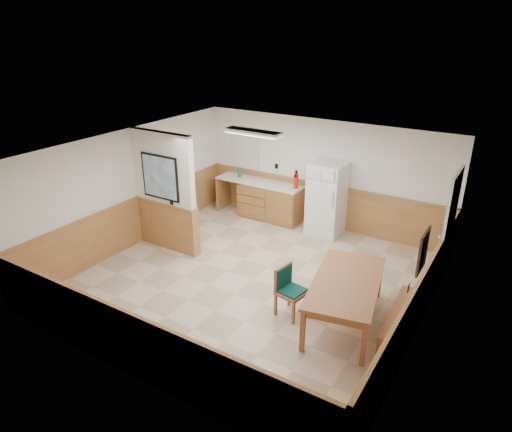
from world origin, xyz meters
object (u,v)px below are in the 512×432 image
Objects in this scene: soap_bottle at (240,172)px; fire_extinguisher at (296,180)px; refrigerator at (327,199)px; dining_bench at (401,318)px; dining_chair at (288,287)px; dining_table at (346,286)px.

fire_extinguisher is at bearing 0.17° from soap_bottle.
dining_bench is (2.51, -2.86, -0.48)m from refrigerator.
refrigerator is 3.31m from dining_chair.
fire_extinguisher is (-0.81, 0.07, 0.26)m from refrigerator.
dining_table is 5.02m from soap_bottle.
dining_bench is at bearing -31.00° from soap_bottle.
soap_bottle is (-4.88, 2.93, 0.68)m from dining_bench.
fire_extinguisher is (-2.44, 3.01, 0.43)m from dining_table.
dining_chair is (0.74, -3.21, -0.33)m from refrigerator.
dining_bench is 1.86× the size of dining_chair.
fire_extinguisher reaches higher than dining_table.
refrigerator is 3.84m from dining_bench.
dining_chair is (-0.89, -0.27, -0.17)m from dining_table.
soap_bottle is (-2.37, 0.07, 0.20)m from refrigerator.
dining_table is 0.94m from dining_chair.
dining_table is at bearing -44.66° from fire_extinguisher.
dining_table is 0.94m from dining_bench.
dining_chair is 4.55m from soap_bottle.
refrigerator is 1.95× the size of dining_chair.
soap_bottle reaches higher than dining_bench.
dining_table is at bearing -36.95° from soap_bottle.
soap_bottle reaches higher than dining_table.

